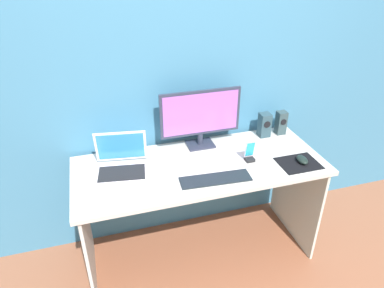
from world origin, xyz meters
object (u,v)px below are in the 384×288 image
at_px(speaker_right, 281,123).
at_px(speaker_near_monitor, 264,125).
at_px(monitor, 201,116).
at_px(phone_in_dock, 250,154).
at_px(laptop, 122,164).
at_px(mouse, 302,160).
at_px(keyboard_external, 215,179).

bearing_deg(speaker_right, speaker_near_monitor, -179.98).
bearing_deg(monitor, speaker_near_monitor, 0.08).
bearing_deg(phone_in_dock, speaker_right, 36.74).
distance_m(speaker_near_monitor, laptop, 1.03).
bearing_deg(laptop, mouse, -12.07).
bearing_deg(speaker_right, monitor, -179.94).
height_order(monitor, laptop, monitor).
height_order(speaker_near_monitor, laptop, laptop).
relative_size(monitor, laptop, 1.57).
distance_m(speaker_right, speaker_near_monitor, 0.13).
height_order(speaker_right, laptop, laptop).
relative_size(speaker_right, mouse, 1.68).
bearing_deg(laptop, phone_in_dock, -8.23).
distance_m(monitor, speaker_near_monitor, 0.49).
distance_m(speaker_right, phone_in_dock, 0.45).
height_order(speaker_right, speaker_near_monitor, speaker_near_monitor).
relative_size(laptop, keyboard_external, 0.83).
relative_size(monitor, keyboard_external, 1.30).
xyz_separation_m(mouse, phone_in_dock, (-0.30, 0.12, 0.03)).
xyz_separation_m(speaker_right, speaker_near_monitor, (-0.13, -0.00, 0.00)).
bearing_deg(mouse, speaker_right, 85.25).
relative_size(speaker_near_monitor, mouse, 1.70).
height_order(speaker_near_monitor, phone_in_dock, speaker_near_monitor).
bearing_deg(laptop, monitor, 16.09).
distance_m(monitor, keyboard_external, 0.46).
relative_size(mouse, phone_in_dock, 0.72).
distance_m(keyboard_external, phone_in_dock, 0.31).
height_order(speaker_near_monitor, keyboard_external, speaker_near_monitor).
height_order(keyboard_external, phone_in_dock, phone_in_dock).
relative_size(keyboard_external, phone_in_dock, 2.97).
xyz_separation_m(speaker_near_monitor, phone_in_dock, (-0.23, -0.27, -0.04)).
distance_m(speaker_near_monitor, phone_in_dock, 0.36).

